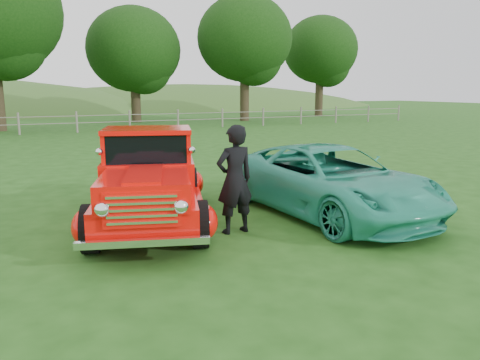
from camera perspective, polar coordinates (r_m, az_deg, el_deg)
name	(u,v)px	position (r m, az deg, el deg)	size (l,w,h in m)	color
ground	(244,253)	(7.23, 0.51, -8.89)	(140.00, 140.00, 0.00)	#1D4913
distant_hills	(12,145)	(65.97, -26.06, 3.85)	(116.00, 60.00, 18.00)	#305B21
fence_line	(77,122)	(28.34, -19.28, 6.69)	(48.00, 0.12, 1.20)	slate
tree_near_east	(134,50)	(36.11, -12.84, 15.23)	(6.80, 6.80, 8.33)	black
tree_mid_east	(245,39)	(36.94, 0.57, 16.84)	(7.20, 7.20, 9.44)	black
tree_far_east	(321,50)	(44.03, 9.79, 15.35)	(6.60, 6.60, 8.86)	black
red_pickup	(149,181)	(8.76, -11.00, -0.13)	(3.23, 5.27, 1.78)	black
teal_sedan	(330,181)	(9.40, 10.90, -0.08)	(2.26, 4.91, 1.36)	teal
man	(235,180)	(8.00, -0.65, 0.05)	(0.69, 0.45, 1.88)	black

